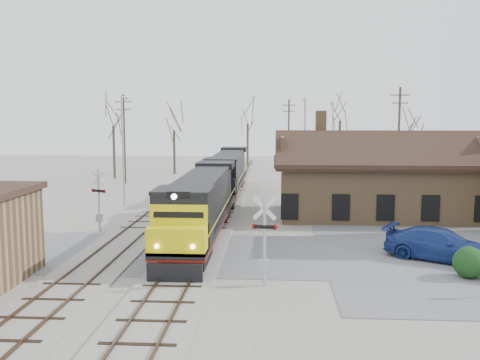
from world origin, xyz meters
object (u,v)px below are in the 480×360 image
object	(u,v)px
locomotive_lead	(201,206)
locomotive_trailing	(227,173)
depot	(375,184)
parked_car	(441,245)

from	to	relation	value
locomotive_lead	locomotive_trailing	bearing A→B (deg)	90.00
depot	parked_car	size ratio (longest dim) A/B	2.66
locomotive_lead	depot	bearing A→B (deg)	36.27
depot	parked_car	world-z (taller)	depot
depot	parked_car	distance (m)	12.62
locomotive_trailing	parked_car	xyz separation A→B (m)	(13.14, -22.22, -1.30)
depot	parked_car	xyz separation A→B (m)	(1.15, -12.47, -1.58)
depot	locomotive_lead	size ratio (longest dim) A/B	0.83
locomotive_trailing	parked_car	world-z (taller)	locomotive_trailing
depot	locomotive_trailing	bearing A→B (deg)	140.89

